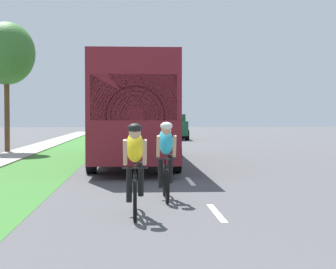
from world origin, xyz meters
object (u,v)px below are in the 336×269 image
bus_maroon (134,108)px  suv_dark_green (172,126)px  cyclist_trailing (166,160)px  street_tree_near (6,54)px  cyclist_lead (135,169)px

bus_maroon → suv_dark_green: size_ratio=2.47×
cyclist_trailing → bus_maroon: (-0.65, 9.01, 1.17)m
suv_dark_green → street_tree_near: street_tree_near is taller
cyclist_lead → suv_dark_green: 30.35m
cyclist_trailing → cyclist_lead: bearing=-109.0°
cyclist_trailing → bus_maroon: 9.11m
suv_dark_green → street_tree_near: (-8.53, -13.63, 3.59)m
suv_dark_green → street_tree_near: size_ratio=0.78×
suv_dark_green → street_tree_near: bearing=-122.0°
cyclist_trailing → suv_dark_green: size_ratio=0.37×
bus_maroon → street_tree_near: size_ratio=1.93×
cyclist_lead → cyclist_trailing: 1.90m
bus_maroon → street_tree_near: (-5.86, 5.80, 2.55)m
cyclist_lead → suv_dark_green: (2.63, 30.23, 0.14)m
bus_maroon → street_tree_near: bearing=135.3°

